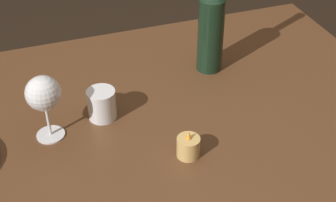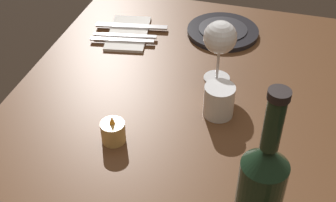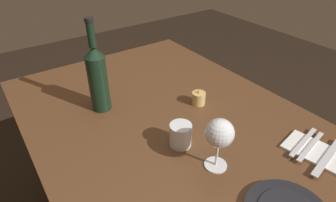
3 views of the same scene
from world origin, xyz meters
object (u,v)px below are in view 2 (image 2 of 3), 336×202
object	(u,v)px
water_tumbler	(219,102)
table_knife	(132,26)
dinner_plate	(223,31)
fork_outer	(122,40)
wine_bottle	(258,200)
fork_inner	(125,36)
wine_glass_left	(220,39)
folded_napkin	(128,33)
votive_candle	(113,132)

from	to	relation	value
water_tumbler	table_knife	distance (m)	0.44
dinner_plate	fork_outer	xyz separation A→B (m)	(-0.13, 0.26, 0.00)
wine_bottle	fork_inner	distance (m)	0.73
water_tumbler	fork_outer	distance (m)	0.39
wine_glass_left	dinner_plate	distance (m)	0.25
folded_napkin	fork_outer	xyz separation A→B (m)	(-0.05, 0.00, 0.01)
votive_candle	table_knife	xyz separation A→B (m)	(0.45, 0.12, -0.01)
water_tumbler	fork_inner	size ratio (longest dim) A/B	0.42
wine_bottle	dinner_plate	xyz separation A→B (m)	(0.68, 0.17, -0.12)
water_tumbler	fork_outer	xyz separation A→B (m)	(0.22, 0.32, -0.02)
folded_napkin	table_knife	xyz separation A→B (m)	(0.03, 0.00, 0.01)
votive_candle	fork_inner	bearing A→B (deg)	16.62
wine_bottle	folded_napkin	distance (m)	0.75
votive_candle	wine_glass_left	bearing A→B (deg)	-31.31
wine_bottle	water_tumbler	bearing A→B (deg)	19.52
fork_inner	table_knife	xyz separation A→B (m)	(0.05, 0.00, 0.00)
votive_candle	dinner_plate	world-z (taller)	votive_candle
wine_glass_left	wine_bottle	distance (m)	0.49
votive_candle	folded_napkin	xyz separation A→B (m)	(0.42, 0.12, -0.02)
wine_bottle	fork_inner	world-z (taller)	wine_bottle
fork_inner	wine_glass_left	bearing A→B (deg)	-112.12
votive_candle	fork_outer	xyz separation A→B (m)	(0.37, 0.12, -0.01)
dinner_plate	folded_napkin	world-z (taller)	dinner_plate
folded_napkin	fork_inner	size ratio (longest dim) A/B	1.15
votive_candle	dinner_plate	xyz separation A→B (m)	(0.50, -0.14, -0.02)
dinner_plate	fork_inner	bearing A→B (deg)	111.74
dinner_plate	table_knife	size ratio (longest dim) A/B	0.98
water_tumbler	table_knife	world-z (taller)	water_tumbler
fork_outer	dinner_plate	bearing A→B (deg)	-63.68
water_tumbler	fork_inner	world-z (taller)	water_tumbler
wine_bottle	votive_candle	bearing A→B (deg)	59.62
wine_glass_left	folded_napkin	distance (m)	0.34
folded_napkin	table_knife	size ratio (longest dim) A/B	0.99
wine_glass_left	folded_napkin	size ratio (longest dim) A/B	0.78
dinner_plate	table_knife	xyz separation A→B (m)	(-0.05, 0.26, 0.00)
fork_outer	table_knife	bearing A→B (deg)	0.00
wine_bottle	fork_outer	world-z (taller)	wine_bottle
water_tumbler	dinner_plate	xyz separation A→B (m)	(0.35, 0.05, -0.03)
wine_glass_left	table_knife	bearing A→B (deg)	59.11
dinner_plate	fork_outer	size ratio (longest dim) A/B	1.14
water_tumbler	folded_napkin	distance (m)	0.42
wine_bottle	folded_napkin	world-z (taller)	wine_bottle
wine_glass_left	dinner_plate	world-z (taller)	wine_glass_left
water_tumbler	votive_candle	world-z (taller)	water_tumbler
folded_napkin	fork_inner	bearing A→B (deg)	180.00
dinner_plate	folded_napkin	bearing A→B (deg)	106.86
votive_candle	folded_napkin	bearing A→B (deg)	15.68
folded_napkin	fork_inner	xyz separation A→B (m)	(-0.03, 0.00, 0.01)
dinner_plate	folded_napkin	size ratio (longest dim) A/B	0.99
fork_inner	table_knife	size ratio (longest dim) A/B	0.85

